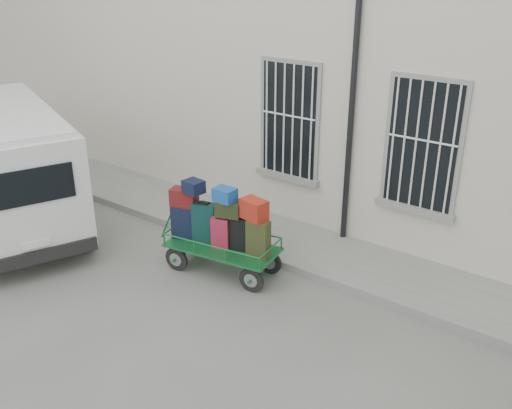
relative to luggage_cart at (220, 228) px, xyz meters
name	(u,v)px	position (x,y,z in m)	size (l,w,h in m)	color
ground	(209,292)	(0.29, -0.66, -0.86)	(80.00, 80.00, 0.00)	#63635E
building	(369,66)	(0.29, 4.84, 2.14)	(24.00, 5.15, 6.00)	beige
sidewalk	(282,240)	(0.29, 1.54, -0.78)	(24.00, 1.70, 0.15)	slate
luggage_cart	(220,228)	(0.00, 0.00, 0.00)	(2.37, 1.18, 1.67)	black
van	(3,163)	(-4.57, -1.20, 0.58)	(5.38, 3.79, 2.52)	silver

